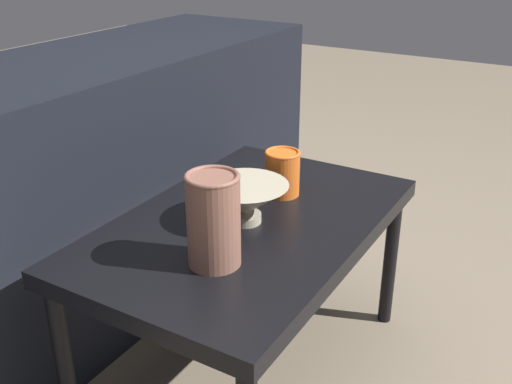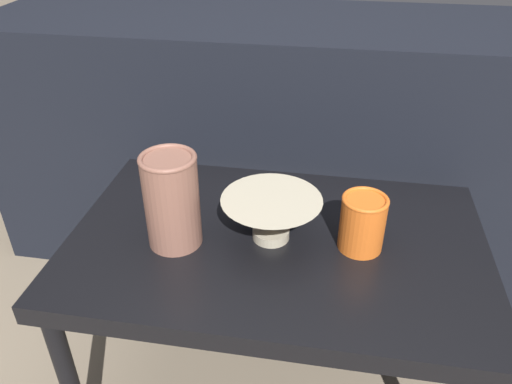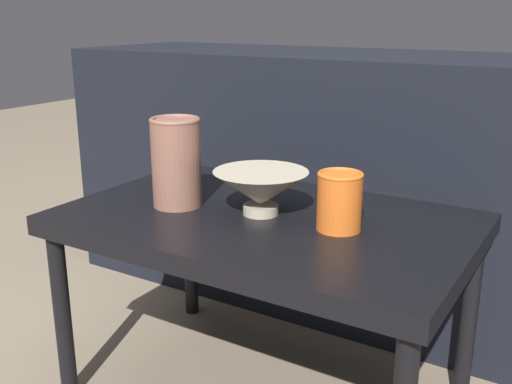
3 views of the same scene
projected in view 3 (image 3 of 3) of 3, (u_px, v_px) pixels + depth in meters
The scene contains 5 objects.
table at pixel (265, 234), 1.22m from camera, with size 0.81×0.52×0.42m.
couch_backdrop at pixel (366, 182), 1.69m from camera, with size 1.75×0.50×0.71m.
bowl at pixel (261, 189), 1.20m from camera, with size 0.19×0.19×0.09m.
vase_textured_left at pixel (176, 161), 1.24m from camera, with size 0.10×0.10×0.19m.
vase_colorful_right at pixel (340, 200), 1.11m from camera, with size 0.09×0.09×0.11m.
Camera 3 is at (0.58, -0.99, 0.82)m, focal length 42.00 mm.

